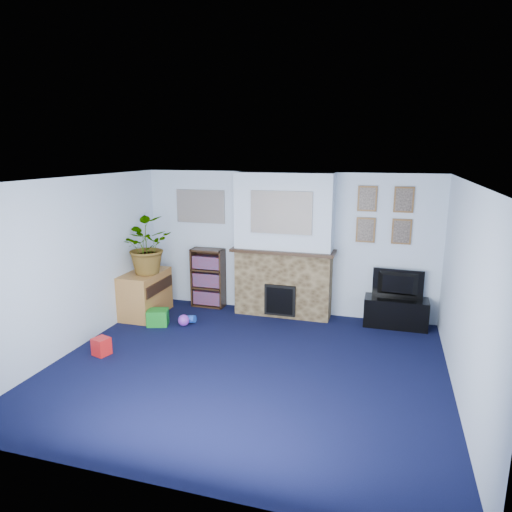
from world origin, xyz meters
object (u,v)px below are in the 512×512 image
(television, at_px, (398,284))
(sideboard, at_px, (145,295))
(bookshelf, at_px, (208,279))
(tv_stand, at_px, (396,313))

(television, distance_m, sideboard, 4.15)
(television, height_order, bookshelf, bookshelf)
(bookshelf, distance_m, sideboard, 1.13)
(bookshelf, relative_size, sideboard, 1.09)
(television, bearing_deg, bookshelf, 2.61)
(bookshelf, bearing_deg, tv_stand, -1.36)
(tv_stand, relative_size, television, 1.25)
(tv_stand, height_order, sideboard, sideboard)
(television, xyz_separation_m, sideboard, (-4.08, -0.67, -0.34))
(bookshelf, xyz_separation_m, sideboard, (-0.86, -0.73, -0.15))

